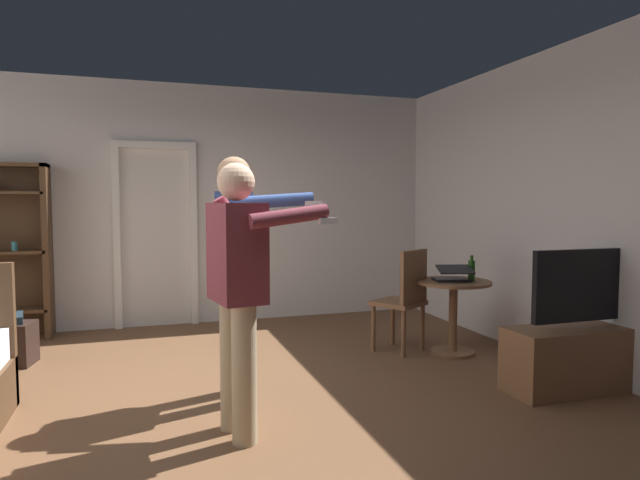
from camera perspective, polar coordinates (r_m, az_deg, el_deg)
name	(u,v)px	position (r m, az deg, el deg)	size (l,w,h in m)	color
ground_plane	(212,407)	(4.05, -11.35, -16.92)	(6.72, 6.72, 0.00)	brown
wall_back	(181,205)	(6.60, -14.41, 3.59)	(6.35, 0.12, 2.81)	silver
wall_right	(575,206)	(5.16, 25.26, 3.25)	(0.12, 5.77, 2.81)	silver
doorway_frame	(156,221)	(6.51, -16.94, 1.91)	(0.93, 0.08, 2.13)	white
bookshelf	(3,245)	(6.53, -30.40, -0.43)	(0.90, 0.32, 1.84)	#4C331E
tv_flatscreen	(582,350)	(4.69, 25.86, -10.38)	(1.22, 0.40, 1.09)	brown
side_table	(453,304)	(5.31, 13.87, -6.56)	(0.70, 0.70, 0.70)	brown
laptop	(452,276)	(5.21, 13.78, -3.69)	(0.39, 0.40, 0.16)	black
bottle_on_table	(471,270)	(5.27, 15.68, -3.08)	(0.06, 0.06, 0.24)	#1D4B10
wooden_chair	(405,296)	(5.25, 8.94, -5.86)	(0.58, 0.58, 0.99)	brown
person_blue_shirt	(239,280)	(3.32, -8.56, -4.20)	(0.75, 0.59, 1.67)	tan
person_striped_shirt	(237,259)	(3.98, -8.77, -2.01)	(0.72, 0.65, 1.77)	slate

